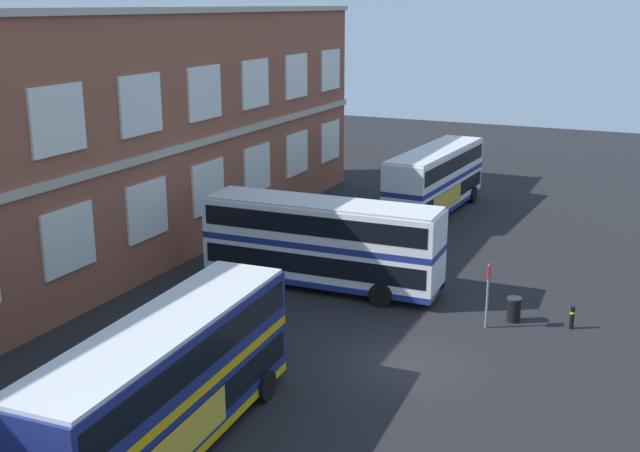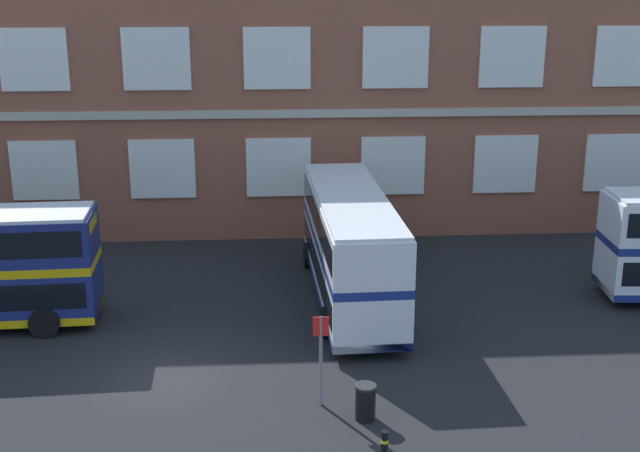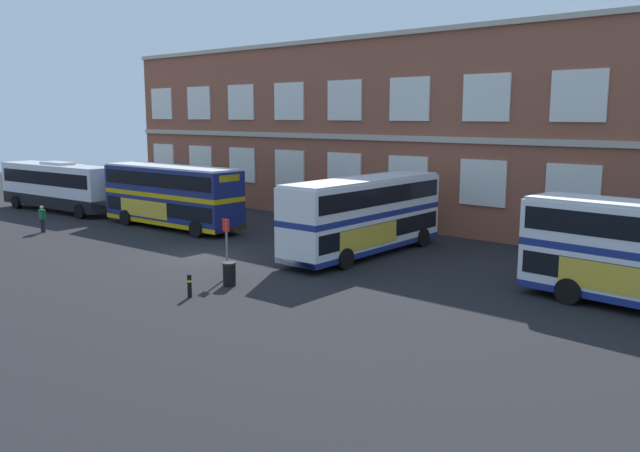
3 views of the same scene
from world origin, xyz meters
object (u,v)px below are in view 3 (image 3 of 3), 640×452
at_px(touring_coach, 59,187).
at_px(safety_bollard_east, 189,286).
at_px(double_decker_near, 172,195).
at_px(double_decker_middle, 364,215).
at_px(bus_stand_flag, 227,242).
at_px(waiting_passenger, 42,218).
at_px(station_litter_bin, 229,274).

relative_size(touring_coach, safety_bollard_east, 12.81).
distance_m(double_decker_near, double_decker_middle, 14.61).
xyz_separation_m(double_decker_near, safety_bollard_east, (14.26, -9.48, -1.66)).
xyz_separation_m(touring_coach, bus_stand_flag, (25.62, -5.13, -0.27)).
relative_size(double_decker_middle, waiting_passenger, 6.52).
bearing_deg(station_litter_bin, safety_bollard_east, -84.81).
relative_size(bus_stand_flag, station_litter_bin, 2.62).
bearing_deg(touring_coach, station_litter_bin, -12.63).
xyz_separation_m(double_decker_near, touring_coach, (-12.73, -1.19, -0.24)).
bearing_deg(waiting_passenger, bus_stand_flag, 0.24).
height_order(touring_coach, safety_bollard_east, touring_coach).
relative_size(touring_coach, bus_stand_flag, 4.51).
distance_m(waiting_passenger, safety_bollard_east, 19.31).
height_order(waiting_passenger, safety_bollard_east, waiting_passenger).
bearing_deg(waiting_passenger, double_decker_middle, 22.80).
relative_size(double_decker_middle, safety_bollard_east, 11.66).
bearing_deg(touring_coach, bus_stand_flag, -11.33).
xyz_separation_m(double_decker_middle, waiting_passenger, (-19.30, -8.12, -1.22)).
relative_size(double_decker_near, waiting_passenger, 6.54).
bearing_deg(safety_bollard_east, double_decker_near, 146.38).
xyz_separation_m(bus_stand_flag, safety_bollard_east, (1.37, -3.16, -1.14)).
distance_m(double_decker_near, safety_bollard_east, 17.21).
bearing_deg(station_litter_bin, double_decker_middle, 87.07).
bearing_deg(bus_stand_flag, touring_coach, 168.67).
distance_m(waiting_passenger, bus_stand_flag, 17.69).
xyz_separation_m(double_decker_near, double_decker_middle, (14.51, 1.71, 0.00)).
bearing_deg(safety_bollard_east, bus_stand_flag, 113.51).
distance_m(double_decker_middle, touring_coach, 27.40).
relative_size(double_decker_middle, bus_stand_flag, 4.10).
bearing_deg(bus_stand_flag, double_decker_near, 153.86).
bearing_deg(bus_stand_flag, station_litter_bin, -36.78).
relative_size(touring_coach, waiting_passenger, 7.16).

